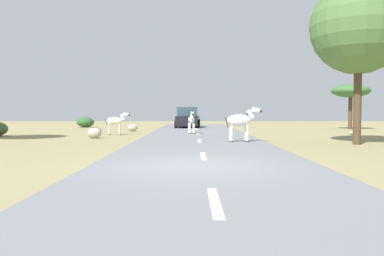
{
  "coord_description": "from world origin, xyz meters",
  "views": [
    {
      "loc": [
        0.02,
        -9.84,
        1.44
      ],
      "look_at": [
        -0.01,
        8.62,
        0.63
      ],
      "focal_mm": 35.95,
      "sensor_mm": 36.0,
      "label": 1
    }
  ],
  "objects_px": {
    "zebra_0": "(192,120)",
    "zebra_2": "(242,121)",
    "car_0": "(188,118)",
    "rock_1": "(133,128)",
    "rock_2": "(95,133)",
    "tree_3": "(351,91)",
    "rock_3": "(354,133)",
    "tree_0": "(360,26)",
    "bush_0": "(86,122)",
    "rock_0": "(98,130)",
    "zebra_1": "(116,121)"
  },
  "relations": [
    {
      "from": "zebra_0",
      "to": "rock_0",
      "type": "distance_m",
      "value": 7.0
    },
    {
      "from": "rock_0",
      "to": "rock_3",
      "type": "xyz_separation_m",
      "value": [
        16.17,
        -3.23,
        -0.04
      ]
    },
    {
      "from": "zebra_1",
      "to": "tree_0",
      "type": "bearing_deg",
      "value": 53.68
    },
    {
      "from": "zebra_1",
      "to": "tree_0",
      "type": "xyz_separation_m",
      "value": [
        11.72,
        -6.7,
        4.21
      ]
    },
    {
      "from": "tree_3",
      "to": "rock_3",
      "type": "distance_m",
      "value": 8.55
    },
    {
      "from": "car_0",
      "to": "rock_2",
      "type": "xyz_separation_m",
      "value": [
        -4.81,
        -12.61,
        -0.57
      ]
    },
    {
      "from": "zebra_1",
      "to": "rock_3",
      "type": "distance_m",
      "value": 14.31
    },
    {
      "from": "zebra_1",
      "to": "rock_2",
      "type": "distance_m",
      "value": 3.05
    },
    {
      "from": "tree_3",
      "to": "rock_3",
      "type": "xyz_separation_m",
      "value": [
        -2.91,
        -7.51,
        -2.88
      ]
    },
    {
      "from": "rock_1",
      "to": "rock_3",
      "type": "distance_m",
      "value": 14.61
    },
    {
      "from": "rock_1",
      "to": "rock_2",
      "type": "relative_size",
      "value": 0.95
    },
    {
      "from": "rock_1",
      "to": "rock_2",
      "type": "xyz_separation_m",
      "value": [
        -0.92,
        -7.12,
        0.02
      ]
    },
    {
      "from": "zebra_1",
      "to": "bush_0",
      "type": "xyz_separation_m",
      "value": [
        -4.88,
        10.93,
        -0.38
      ]
    },
    {
      "from": "tree_3",
      "to": "car_0",
      "type": "bearing_deg",
      "value": 169.75
    },
    {
      "from": "tree_0",
      "to": "rock_1",
      "type": "distance_m",
      "value": 16.45
    },
    {
      "from": "car_0",
      "to": "tree_3",
      "type": "height_order",
      "value": "tree_3"
    },
    {
      "from": "zebra_0",
      "to": "car_0",
      "type": "distance_m",
      "value": 9.21
    },
    {
      "from": "zebra_0",
      "to": "zebra_2",
      "type": "bearing_deg",
      "value": 102.79
    },
    {
      "from": "zebra_0",
      "to": "rock_3",
      "type": "xyz_separation_m",
      "value": [
        9.71,
        -0.64,
        -0.76
      ]
    },
    {
      "from": "bush_0",
      "to": "rock_1",
      "type": "bearing_deg",
      "value": -52.19
    },
    {
      "from": "zebra_1",
      "to": "rock_2",
      "type": "relative_size",
      "value": 2.0
    },
    {
      "from": "bush_0",
      "to": "rock_3",
      "type": "height_order",
      "value": "bush_0"
    },
    {
      "from": "bush_0",
      "to": "rock_0",
      "type": "bearing_deg",
      "value": -69.15
    },
    {
      "from": "zebra_0",
      "to": "tree_0",
      "type": "height_order",
      "value": "tree_0"
    },
    {
      "from": "zebra_1",
      "to": "rock_1",
      "type": "bearing_deg",
      "value": 168.55
    },
    {
      "from": "tree_0",
      "to": "rock_1",
      "type": "height_order",
      "value": "tree_0"
    },
    {
      "from": "car_0",
      "to": "rock_1",
      "type": "distance_m",
      "value": 6.75
    },
    {
      "from": "zebra_2",
      "to": "zebra_1",
      "type": "bearing_deg",
      "value": -137.53
    },
    {
      "from": "rock_2",
      "to": "rock_3",
      "type": "height_order",
      "value": "rock_2"
    },
    {
      "from": "tree_0",
      "to": "zebra_2",
      "type": "bearing_deg",
      "value": 170.71
    },
    {
      "from": "zebra_0",
      "to": "bush_0",
      "type": "distance_m",
      "value": 14.12
    },
    {
      "from": "zebra_2",
      "to": "rock_3",
      "type": "height_order",
      "value": "zebra_2"
    },
    {
      "from": "zebra_1",
      "to": "zebra_2",
      "type": "height_order",
      "value": "zebra_2"
    },
    {
      "from": "zebra_2",
      "to": "tree_0",
      "type": "xyz_separation_m",
      "value": [
        4.9,
        -0.8,
        4.04
      ]
    },
    {
      "from": "zebra_2",
      "to": "bush_0",
      "type": "distance_m",
      "value": 20.5
    },
    {
      "from": "car_0",
      "to": "rock_1",
      "type": "bearing_deg",
      "value": -122.57
    },
    {
      "from": "zebra_1",
      "to": "bush_0",
      "type": "height_order",
      "value": "zebra_1"
    },
    {
      "from": "zebra_1",
      "to": "rock_3",
      "type": "xyz_separation_m",
      "value": [
        14.29,
        -0.19,
        -0.71
      ]
    },
    {
      "from": "car_0",
      "to": "zebra_0",
      "type": "bearing_deg",
      "value": -85.12
    },
    {
      "from": "rock_3",
      "to": "rock_2",
      "type": "bearing_deg",
      "value": -169.49
    },
    {
      "from": "tree_3",
      "to": "rock_2",
      "type": "xyz_separation_m",
      "value": [
        -17.76,
        -10.26,
        -2.72
      ]
    },
    {
      "from": "zebra_1",
      "to": "zebra_2",
      "type": "distance_m",
      "value": 9.02
    },
    {
      "from": "zebra_0",
      "to": "tree_0",
      "type": "xyz_separation_m",
      "value": [
        7.14,
        -7.16,
        4.17
      ]
    },
    {
      "from": "zebra_0",
      "to": "rock_2",
      "type": "relative_size",
      "value": 2.0
    },
    {
      "from": "zebra_1",
      "to": "bush_0",
      "type": "bearing_deg",
      "value": -162.5
    },
    {
      "from": "bush_0",
      "to": "tree_0",
      "type": "bearing_deg",
      "value": -46.71
    },
    {
      "from": "rock_3",
      "to": "tree_0",
      "type": "bearing_deg",
      "value": -111.53
    },
    {
      "from": "tree_0",
      "to": "tree_3",
      "type": "height_order",
      "value": "tree_0"
    },
    {
      "from": "zebra_2",
      "to": "rock_2",
      "type": "distance_m",
      "value": 7.98
    },
    {
      "from": "car_0",
      "to": "rock_0",
      "type": "bearing_deg",
      "value": -130.01
    }
  ]
}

